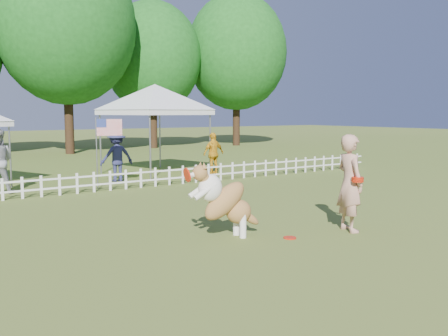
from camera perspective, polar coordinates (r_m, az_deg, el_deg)
name	(u,v)px	position (r m, az deg, el deg)	size (l,w,h in m)	color
ground	(266,238)	(9.45, 4.85, -7.92)	(120.00, 120.00, 0.00)	#46611E
picket_fence	(118,180)	(15.35, -12.02, -1.36)	(22.00, 0.08, 0.60)	silver
handler	(350,183)	(10.07, 14.18, -1.67)	(0.70, 0.46, 1.91)	tan
dog	(226,201)	(9.22, 0.20, -3.76)	(1.37, 0.46, 1.41)	brown
frisbee_on_turf	(290,238)	(9.44, 7.53, -7.91)	(0.24, 0.24, 0.02)	red
canopy_tent_right	(155,130)	(19.22, -7.85, 4.31)	(3.21, 3.21, 3.32)	white
flag_pole	(97,153)	(15.67, -14.34, 1.63)	(0.84, 0.09, 2.18)	gray
spectator_b	(117,156)	(17.21, -12.17, 1.35)	(1.12, 0.64, 1.73)	#25274F
spectator_c	(213,153)	(18.78, -1.21, 1.67)	(0.93, 0.39, 1.58)	orange
tree_center_right	(66,40)	(29.68, -17.58, 13.77)	(7.60, 7.60, 12.60)	#164F16
tree_right	(152,68)	(33.20, -8.17, 11.28)	(6.20, 6.20, 10.40)	#164F16
tree_far_right	(236,64)	(35.51, 1.44, 11.82)	(7.00, 7.00, 11.40)	#164F16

